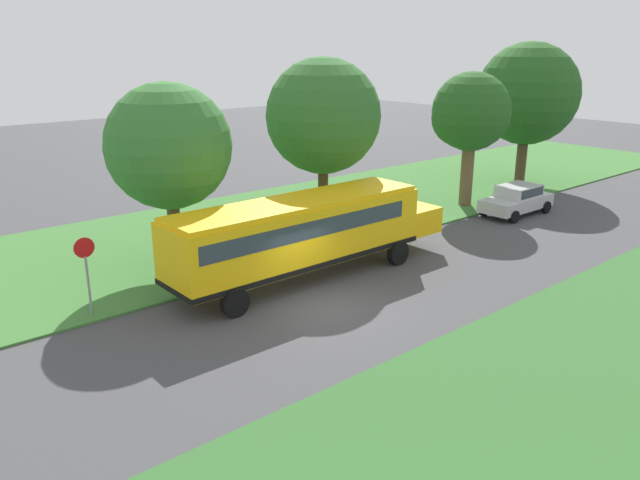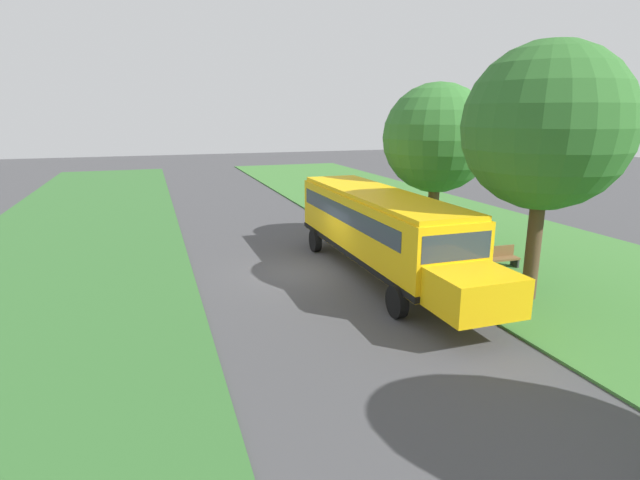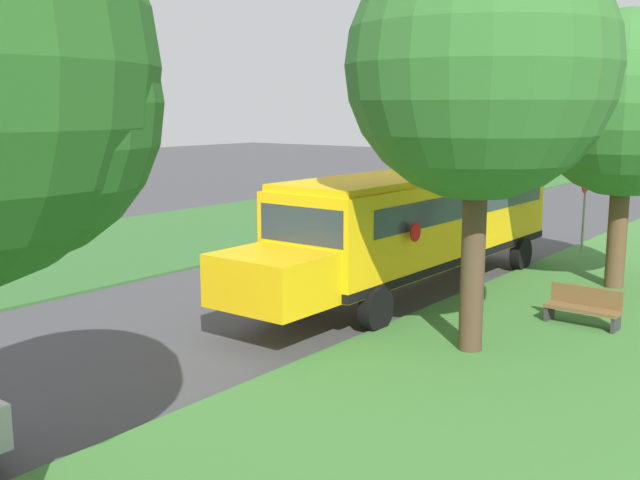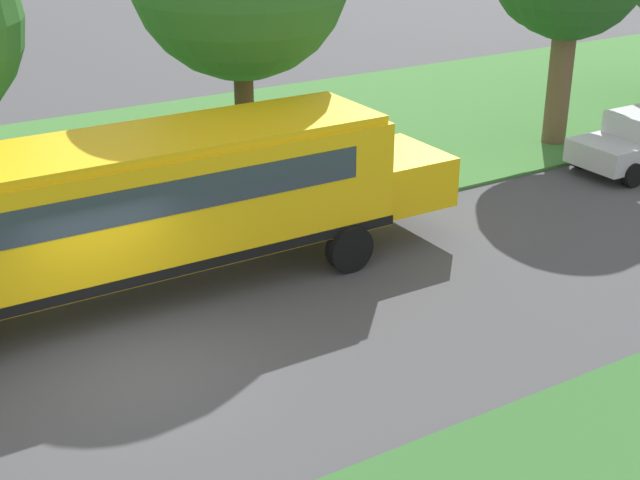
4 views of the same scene
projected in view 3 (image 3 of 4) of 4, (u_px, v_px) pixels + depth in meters
name	position (u px, v px, depth m)	size (l,w,h in m)	color
ground_plane	(360.00, 268.00, 22.82)	(120.00, 120.00, 0.00)	#424244
grass_far_side	(164.00, 237.00, 28.23)	(10.00, 80.00, 0.07)	#33662D
school_bus	(419.00, 219.00, 19.86)	(2.84, 12.42, 3.16)	yellow
oak_tree_beside_bus	(633.00, 106.00, 19.28)	(4.83, 4.83, 7.36)	brown
oak_tree_roadside_mid	(473.00, 67.00, 13.92)	(5.10, 5.10, 8.17)	#4C3826
stop_sign	(584.00, 203.00, 24.69)	(0.08, 0.68, 2.74)	gray
park_bench	(583.00, 307.00, 16.54)	(1.61, 0.54, 0.92)	brown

